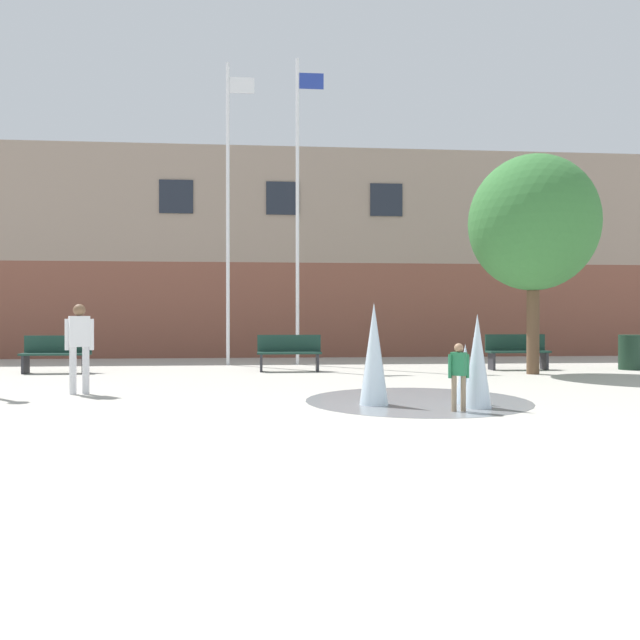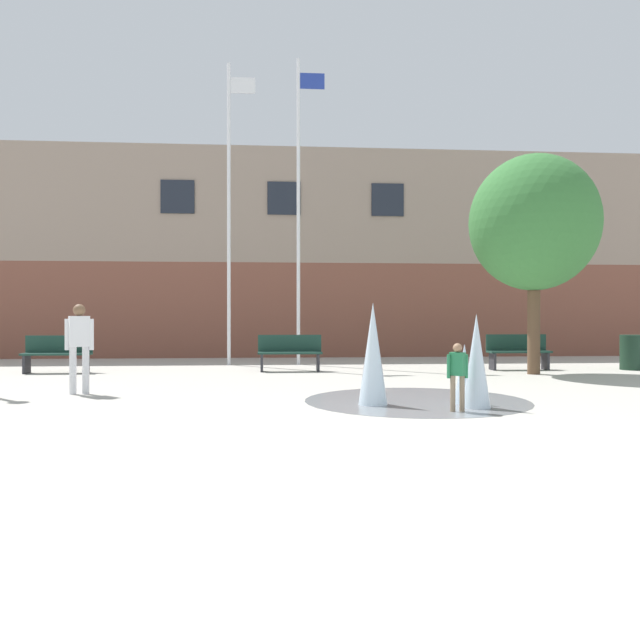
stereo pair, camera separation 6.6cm
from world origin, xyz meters
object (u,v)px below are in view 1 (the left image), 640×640
Objects in this scene: park_bench_under_left_flagpole at (56,353)px; child_running at (459,371)px; park_bench_under_right_flagpole at (289,352)px; teen_by_trashcan at (79,341)px; flagpole_right at (298,203)px; park_bench_far_right at (517,351)px; flagpole_left at (229,205)px; street_tree_near_building at (533,223)px; trash_can at (630,352)px.

park_bench_under_left_flagpole is 1.62× the size of child_running.
teen_by_trashcan reaches higher than park_bench_under_right_flagpole.
park_bench_under_left_flagpole is at bearing -159.39° from flagpole_right.
park_bench_under_right_flagpole and park_bench_far_right have the same top height.
teen_by_trashcan is at bearing -131.51° from park_bench_under_right_flagpole.
child_running is (-3.69, -6.87, 0.10)m from park_bench_far_right.
flagpole_right reaches higher than flagpole_left.
flagpole_left is 1.64× the size of street_tree_near_building.
park_bench_under_right_flagpole is at bearing -32.01° from child_running.
child_running is 0.19× the size of street_tree_near_building.
child_running reaches higher than trash_can.
flagpole_right is (5.99, 2.25, 4.14)m from park_bench_under_left_flagpole.
street_tree_near_building reaches higher than child_running.
park_bench_far_right is at bearing -21.50° from flagpole_right.
park_bench_far_right is 0.18× the size of flagpole_right.
park_bench_far_right is at bearing 84.34° from street_tree_near_building.
park_bench_far_right is 3.36m from street_tree_near_building.
teen_by_trashcan is 8.60m from flagpole_right.
flagpole_left is (-1.64, 2.21, 4.05)m from park_bench_under_right_flagpole.
park_bench_far_right is 10.68m from teen_by_trashcan.
park_bench_under_left_flagpole and park_bench_far_right have the same top height.
child_running is 6.56m from teen_by_trashcan.
flagpole_left reaches higher than trash_can.
flagpole_left is at bearing 155.08° from street_tree_near_building.
flagpole_right is at bearing 81.34° from park_bench_under_right_flagpole.
flagpole_left reaches higher than teen_by_trashcan.
trash_can is at bearing -5.23° from park_bench_far_right.
teen_by_trashcan is (-9.74, -4.36, 0.45)m from park_bench_far_right.
teen_by_trashcan is at bearing -122.53° from flagpole_right.
flagpole_right is (0.34, 2.21, 4.14)m from park_bench_under_right_flagpole.
teen_by_trashcan reaches higher than park_bench_under_left_flagpole.
teen_by_trashcan is (-3.84, -4.34, 0.45)m from park_bench_under_right_flagpole.
flagpole_right is at bearing -38.20° from child_running.
park_bench_far_right is 1.01× the size of teen_by_trashcan.
park_bench_far_right is at bearing -16.21° from flagpole_left.
park_bench_far_right reaches higher than trash_can.
flagpole_left is 0.98× the size of flagpole_right.
street_tree_near_building is at bearing -161.92° from trash_can.
child_running reaches higher than park_bench_far_right.
teen_by_trashcan reaches higher than child_running.
park_bench_under_left_flagpole is 7.62m from flagpole_right.
park_bench_under_left_flagpole is at bearing -179.70° from park_bench_far_right.
park_bench_under_left_flagpole is at bearing -179.59° from park_bench_under_right_flagpole.
flagpole_left is 9.52× the size of trash_can.
trash_can is (2.90, -0.27, -0.03)m from park_bench_far_right.
child_running is (2.21, -6.85, 0.10)m from park_bench_under_right_flagpole.
teen_by_trashcan is 1.77× the size of trash_can.
park_bench_under_left_flagpole is 1.01× the size of teen_by_trashcan.
park_bench_under_right_flagpole is 4.90m from flagpole_left.
teen_by_trashcan is at bearing 17.58° from child_running.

